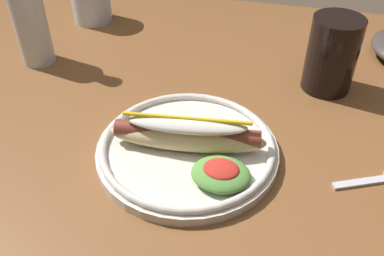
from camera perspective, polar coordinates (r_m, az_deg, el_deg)
The scene contains 5 objects.
dining_table at distance 0.80m, azimuth 0.42°, elevation -3.50°, with size 1.36×1.03×0.74m.
hot_dog_plate at distance 0.65m, azimuth -0.40°, elevation -2.43°, with size 0.28×0.28×0.08m.
fork at distance 0.68m, azimuth 23.63°, elevation -6.35°, with size 0.12×0.07×0.00m.
soda_cup at distance 0.82m, azimuth 18.13°, elevation 9.29°, with size 0.09×0.09×0.14m, color black.
glass_bottle at distance 0.91m, azimuth -20.83°, elevation 13.34°, with size 0.07×0.07×0.24m.
Camera 1 is at (0.13, -0.57, 1.20)m, focal length 40.06 mm.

